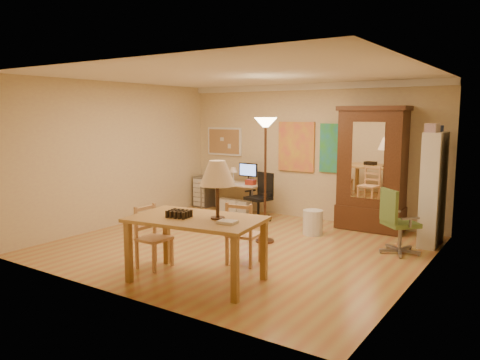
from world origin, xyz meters
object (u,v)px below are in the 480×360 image
Objects in this scene: dining_table at (204,206)px; office_chair_black at (260,207)px; computer_desk at (235,194)px; office_chair_green at (398,236)px; armoire at (372,177)px; bookshelf at (433,189)px.

dining_table is 1.87× the size of office_chair_black.
dining_table is 1.24× the size of computer_desk.
office_chair_green is (2.95, -0.81, 0.01)m from office_chair_black.
armoire reaches higher than office_chair_black.
computer_desk is 3.96m from office_chair_green.
dining_table reaches higher than office_chair_black.
computer_desk reaches higher than office_chair_green.
office_chair_black is 2.28m from armoire.
office_chair_black is 3.06m from office_chair_green.
dining_table is at bearing -69.64° from office_chair_black.
office_chair_black is 0.42× the size of armoire.
bookshelf reaches higher than dining_table.
office_chair_black is at bearing -21.89° from computer_desk.
office_chair_black is 0.52× the size of bookshelf.
office_chair_green is (1.69, 2.59, -0.71)m from dining_table.
armoire reaches higher than dining_table.
office_chair_green is at bearing -16.76° from computer_desk.
bookshelf is (0.31, 0.79, 0.64)m from office_chair_green.
office_chair_green reaches higher than office_chair_black.
office_chair_black is (-1.26, 3.40, -0.73)m from dining_table.
computer_desk is at bearing -178.33° from armoire.
dining_table is 3.92m from armoire.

